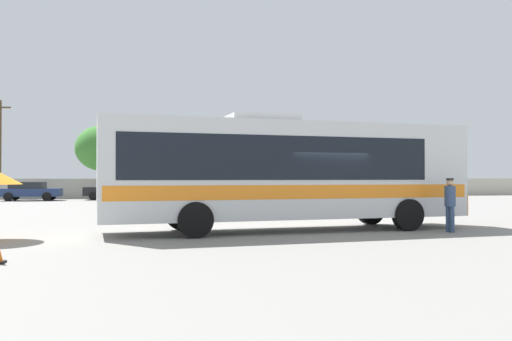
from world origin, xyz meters
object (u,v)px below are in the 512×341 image
Objects in this scene: attendant_by_bus_door at (450,201)px; coach_bus_silver_orange at (284,170)px; parked_car_second_black at (113,189)px; parked_car_leftmost_dark_blue at (30,191)px; roadside_tree_right at (259,148)px; roadside_tree_midright at (151,158)px; utility_pole_near at (0,147)px; roadside_tree_midleft at (103,148)px.

coach_bus_silver_orange is at bearing 161.96° from attendant_by_bus_door.
parked_car_leftmost_dark_blue is at bearing -176.17° from parked_car_second_black.
parked_car_leftmost_dark_blue is at bearing 115.39° from coach_bus_silver_orange.
roadside_tree_midright is at bearing 168.78° from roadside_tree_right.
roadside_tree_right is (13.54, 7.38, 3.85)m from parked_car_second_black.
parked_car_second_black reaches higher than parked_car_leftmost_dark_blue.
attendant_by_bus_door is 35.67m from roadside_tree_right.
roadside_tree_midleft is at bearing 18.53° from utility_pole_near.
parked_car_second_black is at bearing 103.52° from coach_bus_silver_orange.
coach_bus_silver_orange is 7.11× the size of attendant_by_bus_door.
parked_car_leftmost_dark_blue is at bearing -158.26° from roadside_tree_right.
utility_pole_near is at bearing -162.66° from roadside_tree_midright.
roadside_tree_midright reaches higher than attendant_by_bus_door.
utility_pole_near is 13.26m from roadside_tree_midright.
parked_car_second_black is at bearing 112.06° from attendant_by_bus_door.
attendant_by_bus_door is 0.26× the size of roadside_tree_midleft.
parked_car_leftmost_dark_blue is at bearing -133.18° from roadside_tree_midright.
utility_pole_near reaches higher than roadside_tree_midleft.
utility_pole_near is (-15.75, 31.87, 2.32)m from coach_bus_silver_orange.
roadside_tree_midleft is (8.20, 2.75, 0.13)m from utility_pole_near.
roadside_tree_right is at bearing 86.48° from attendant_by_bus_door.
parked_car_second_black is 0.83× the size of roadside_tree_midright.
roadside_tree_right is (10.30, -2.04, 1.00)m from roadside_tree_midright.
roadside_tree_midright is (-8.12, 37.45, 2.68)m from attendant_by_bus_door.
coach_bus_silver_orange is at bearing -63.70° from utility_pole_near.
parked_car_second_black is (5.99, 0.40, 0.06)m from parked_car_leftmost_dark_blue.
parked_car_second_black is at bearing 3.83° from parked_car_leftmost_dark_blue.
attendant_by_bus_door is at bearing -58.21° from utility_pole_near.
roadside_tree_midright is (9.22, 9.83, 2.90)m from parked_car_leftmost_dark_blue.
parked_car_second_black is (-11.36, 28.02, -0.17)m from attendant_by_bus_door.
coach_bus_silver_orange is 1.86× the size of roadside_tree_midleft.
parked_car_leftmost_dark_blue is 0.68× the size of roadside_tree_right.
roadside_tree_midright is at bearing 102.24° from attendant_by_bus_door.
parked_car_leftmost_dark_blue is 13.79m from roadside_tree_midright.
roadside_tree_right is (2.18, 35.41, 3.68)m from attendant_by_bus_door.
roadside_tree_midleft is at bearing 109.12° from attendant_by_bus_door.
coach_bus_silver_orange reaches higher than parked_car_leftmost_dark_blue.
attendant_by_bus_door is (5.01, -1.63, -1.01)m from coach_bus_silver_orange.
attendant_by_bus_door is 38.53m from roadside_tree_midleft.
roadside_tree_midright is (12.64, 3.95, -0.65)m from utility_pole_near.
parked_car_leftmost_dark_blue is 21.38m from roadside_tree_right.
attendant_by_bus_door is at bearing -70.88° from roadside_tree_midleft.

